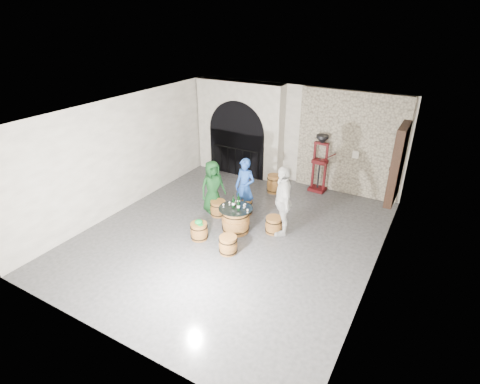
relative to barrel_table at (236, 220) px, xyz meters
The scene contains 31 objects.
ground 0.40m from the barrel_table, 86.81° to the right, with size 8.00×8.00×0.00m, color #313133.
wall_back 4.00m from the barrel_table, 89.83° to the left, with size 8.00×8.00×0.00m, color silver.
wall_front 4.39m from the barrel_table, 89.85° to the right, with size 8.00×8.00×0.00m, color silver.
wall_left 3.72m from the barrel_table, behind, with size 8.00×8.00×0.00m, color silver.
wall_right 3.74m from the barrel_table, ahead, with size 8.00×8.00×0.00m, color silver.
ceiling 2.87m from the barrel_table, 86.81° to the right, with size 8.00×8.00×0.00m, color beige.
stone_facing_panel 4.34m from the barrel_table, 64.14° to the left, with size 3.20×0.12×3.18m, color #B0A68C.
arched_opening 4.20m from the barrel_table, 118.12° to the left, with size 3.10×0.60×3.19m.
shuttered_window 4.30m from the barrel_table, 32.93° to the left, with size 0.23×1.10×2.00m.
barrel_table is the anchor object (origin of this frame).
barrel_stool_left 1.00m from the barrel_table, 150.39° to the left, with size 0.45×0.45×0.44m.
barrel_stool_far 1.00m from the barrel_table, 105.25° to the left, with size 0.45×0.45×0.44m.
barrel_stool_right 1.00m from the barrel_table, 26.16° to the left, with size 0.45×0.45×0.44m.
barrel_stool_near_right 1.00m from the barrel_table, 70.36° to the right, with size 0.45×0.45×0.44m.
barrel_stool_near_left 1.00m from the barrel_table, 128.84° to the right, with size 0.45×0.45×0.44m.
green_cap 1.00m from the barrel_table, 128.63° to the right, with size 0.24×0.20×0.11m.
person_green 1.36m from the barrel_table, 150.39° to the left, with size 0.75×0.49×1.53m, color #0F3816.
person_blue 1.12m from the barrel_table, 105.25° to the left, with size 0.60×0.39×1.65m, color navy.
person_white 1.33m from the barrel_table, 26.16° to the left, with size 1.09×0.46×1.87m, color beige.
wine_bottle_left 0.48m from the barrel_table, 168.60° to the left, with size 0.08×0.08×0.32m.
wine_bottle_center 0.49m from the barrel_table, 24.12° to the right, with size 0.08×0.08×0.32m.
wine_bottle_right 0.52m from the barrel_table, 97.82° to the left, with size 0.08×0.08×0.32m.
tasting_glass_a 0.51m from the barrel_table, 157.19° to the right, with size 0.05×0.05×0.10m, color #A3681F, non-canonical shape.
tasting_glass_b 0.45m from the barrel_table, 29.89° to the left, with size 0.05×0.05×0.10m, color #A3681F, non-canonical shape.
tasting_glass_c 0.45m from the barrel_table, 119.70° to the left, with size 0.05×0.05×0.10m, color #A3681F, non-canonical shape.
tasting_glass_d 0.47m from the barrel_table, 43.79° to the left, with size 0.05×0.05×0.10m, color #A3681F, non-canonical shape.
tasting_glass_e 0.56m from the barrel_table, ahead, with size 0.05×0.05×0.10m, color #A3681F, non-canonical shape.
tasting_glass_f 0.46m from the barrel_table, 163.61° to the left, with size 0.05×0.05×0.10m, color #A3681F, non-canonical shape.
side_barrel 2.63m from the barrel_table, 92.89° to the left, with size 0.44×0.44×0.59m.
corking_press 3.67m from the barrel_table, 73.02° to the left, with size 0.76×0.43×1.85m.
control_box 4.32m from the barrel_table, 60.59° to the left, with size 0.18×0.10×0.22m, color silver.
Camera 1 is at (4.26, -7.08, 5.26)m, focal length 28.00 mm.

